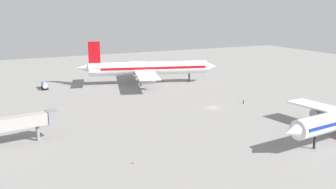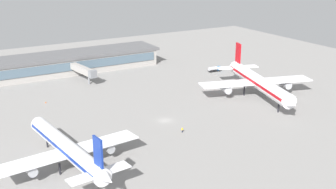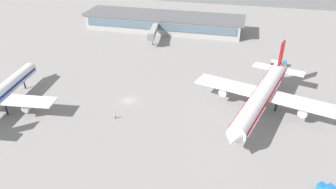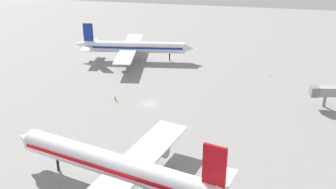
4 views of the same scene
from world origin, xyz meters
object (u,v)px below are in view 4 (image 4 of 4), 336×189
at_px(ground_crew_worker, 115,98).
at_px(safety_cone_near_gate, 270,75).
at_px(airplane_at_gate, 120,167).
at_px(airplane_taxiing, 133,47).

xyz_separation_m(ground_crew_worker, safety_cone_near_gate, (29.91, -49.58, -0.55)).
height_order(airplane_at_gate, safety_cone_near_gate, airplane_at_gate).
relative_size(airplane_taxiing, safety_cone_near_gate, 80.50).
distance_m(airplane_at_gate, ground_crew_worker, 46.70).
relative_size(airplane_at_gate, ground_crew_worker, 33.38).
bearing_deg(safety_cone_near_gate, airplane_at_gate, 154.83).
distance_m(airplane_taxiing, ground_crew_worker, 38.54).
bearing_deg(airplane_at_gate, airplane_taxiing, -60.78).
xyz_separation_m(airplane_at_gate, airplane_taxiing, (81.99, 18.96, -0.95)).
relative_size(airplane_at_gate, airplane_taxiing, 1.15).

